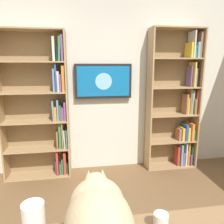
# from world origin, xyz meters

# --- Properties ---
(wall_back) EXTENTS (4.52, 0.06, 2.70)m
(wall_back) POSITION_xyz_m (0.00, -2.23, 1.35)
(wall_back) COLOR silver
(wall_back) RESTS_ON ground
(bookshelf_left) EXTENTS (0.81, 0.28, 2.18)m
(bookshelf_left) POSITION_xyz_m (-1.14, -2.06, 1.04)
(bookshelf_left) COLOR tan
(bookshelf_left) RESTS_ON ground
(bookshelf_right) EXTENTS (0.94, 0.28, 2.11)m
(bookshelf_right) POSITION_xyz_m (0.93, -2.07, 1.04)
(bookshelf_right) COLOR tan
(bookshelf_right) RESTS_ON ground
(wall_mounted_tv) EXTENTS (0.85, 0.07, 0.51)m
(wall_mounted_tv) POSITION_xyz_m (0.04, -2.15, 1.40)
(wall_mounted_tv) COLOR black
(cat) EXTENTS (0.32, 0.61, 0.36)m
(cat) POSITION_xyz_m (0.36, 0.25, 0.94)
(cat) COLOR #D1B284
(cat) RESTS_ON desk
(paper_towel_roll) EXTENTS (0.11, 0.11, 0.23)m
(paper_towel_roll) POSITION_xyz_m (0.67, 0.14, 0.87)
(paper_towel_roll) COLOR white
(paper_towel_roll) RESTS_ON desk
(coffee_mug) EXTENTS (0.08, 0.08, 0.10)m
(coffee_mug) POSITION_xyz_m (0.01, 0.15, 0.80)
(coffee_mug) COLOR white
(coffee_mug) RESTS_ON desk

